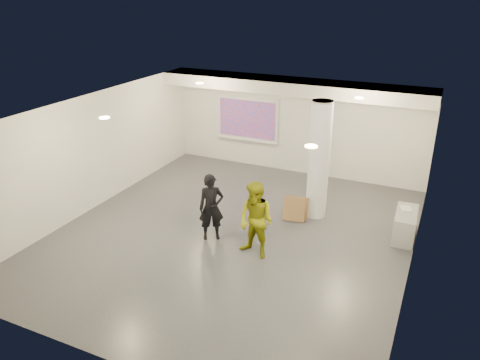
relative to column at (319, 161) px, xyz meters
The scene contains 19 objects.
floor 2.78m from the column, 129.81° to the right, with size 8.00×9.00×0.01m, color #35383D.
ceiling 2.78m from the column, 129.81° to the right, with size 8.00×9.00×0.01m, color white.
wall_back 3.09m from the column, 119.05° to the left, with size 8.00×0.01×3.00m, color silver.
wall_front 6.48m from the column, 103.39° to the right, with size 8.00×0.01×3.00m, color silver.
wall_left 5.79m from the column, 161.88° to the right, with size 0.01×9.00×3.00m, color silver.
wall_right 3.08m from the column, 35.75° to the right, with size 0.01×9.00×3.00m, color silver.
soffit_band 2.94m from the column, 124.90° to the left, with size 8.00×1.10×0.36m, color silver.
downlight_nw 4.05m from the column, 169.29° to the left, with size 0.22×0.22×0.02m, color #EBB986.
downlight_ne 1.78m from the column, 45.00° to the left, with size 0.22×0.22×0.02m, color #EBB986.
downlight_sw 5.17m from the column, 138.27° to the right, with size 0.22×0.22×0.02m, color #EBB986.
downlight_se 3.68m from the column, 78.02° to the right, with size 0.22×0.22×0.02m, color #EBB986.
column is the anchor object (origin of this frame).
projection_screen 4.08m from the column, 139.44° to the left, with size 2.10×0.13×1.42m.
credenza 2.52m from the column, ahead, with size 0.47×1.13×0.66m, color #939698.
papers_stack 2.34m from the column, ahead, with size 0.24×0.31×0.02m, color silver.
cardboard_back 1.32m from the column, 133.48° to the right, with size 0.54×0.05×0.59m, color olive.
cardboard_front 1.37m from the column, 130.17° to the right, with size 0.55×0.05×0.60m, color olive.
woman 2.95m from the column, 130.93° to the right, with size 0.58×0.38×1.58m, color black.
man 2.60m from the column, 104.91° to the right, with size 0.83×0.65×1.71m, color #8F9311.
Camera 1 is at (4.24, -8.84, 5.51)m, focal length 35.00 mm.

